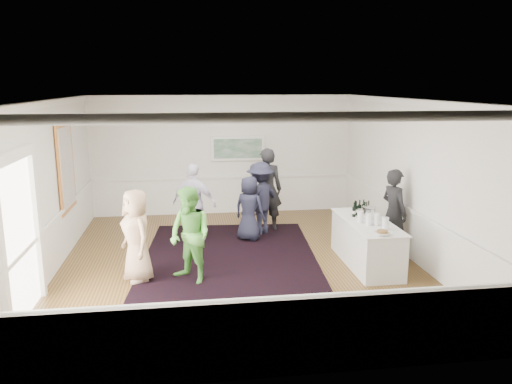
{
  "coord_description": "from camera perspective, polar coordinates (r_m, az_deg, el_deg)",
  "views": [
    {
      "loc": [
        -0.96,
        -9.35,
        3.49
      ],
      "look_at": [
        0.37,
        0.2,
        1.39
      ],
      "focal_mm": 35.0,
      "sensor_mm": 36.0,
      "label": 1
    }
  ],
  "objects": [
    {
      "name": "bartender",
      "position": [
        10.59,
        15.47,
        -2.28
      ],
      "size": [
        0.62,
        0.76,
        1.81
      ],
      "primitive_type": "imported",
      "rotation": [
        0.0,
        0.0,
        1.89
      ],
      "color": "black",
      "rests_on": "floor"
    },
    {
      "name": "wall_left",
      "position": [
        9.87,
        -22.69,
        0.29
      ],
      "size": [
        0.02,
        8.0,
        3.2
      ],
      "primitive_type": "cube",
      "color": "white",
      "rests_on": "floor"
    },
    {
      "name": "mirror",
      "position": [
        11.07,
        -20.87,
        2.7
      ],
      "size": [
        0.05,
        1.25,
        1.85
      ],
      "color": "#D8863F",
      "rests_on": "wall_left"
    },
    {
      "name": "nut_bowl",
      "position": [
        9.08,
        14.25,
        -4.53
      ],
      "size": [
        0.28,
        0.28,
        0.08
      ],
      "color": "white",
      "rests_on": "serving_table"
    },
    {
      "name": "wall_back",
      "position": [
        13.52,
        -3.8,
        4.24
      ],
      "size": [
        7.0,
        0.02,
        3.2
      ],
      "primitive_type": "cube",
      "color": "white",
      "rests_on": "floor"
    },
    {
      "name": "juice_pitchers",
      "position": [
        9.6,
        13.19,
        -3.05
      ],
      "size": [
        0.41,
        0.63,
        0.24
      ],
      "color": "#65AA3C",
      "rests_on": "serving_table"
    },
    {
      "name": "wall_front",
      "position": [
        5.75,
        2.12,
        -6.91
      ],
      "size": [
        7.0,
        0.02,
        3.2
      ],
      "primitive_type": "cube",
      "color": "white",
      "rests_on": "floor"
    },
    {
      "name": "wall_right",
      "position": [
        10.53,
        17.27,
        1.39
      ],
      "size": [
        0.02,
        8.0,
        3.2
      ],
      "primitive_type": "cube",
      "color": "white",
      "rests_on": "floor"
    },
    {
      "name": "wainscoting",
      "position": [
        9.86,
        -1.99,
        -5.36
      ],
      "size": [
        7.0,
        8.0,
        1.0
      ],
      "primitive_type": null,
      "color": "white",
      "rests_on": "floor"
    },
    {
      "name": "guest_lilac",
      "position": [
        11.11,
        -7.07,
        -1.31
      ],
      "size": [
        1.13,
        0.86,
        1.79
      ],
      "primitive_type": "imported",
      "rotation": [
        0.0,
        0.0,
        2.68
      ],
      "color": "silver",
      "rests_on": "floor"
    },
    {
      "name": "landscape_painting",
      "position": [
        13.47,
        -2.09,
        5.0
      ],
      "size": [
        1.44,
        0.06,
        0.66
      ],
      "color": "white",
      "rests_on": "wall_back"
    },
    {
      "name": "ceiling",
      "position": [
        9.4,
        -2.11,
        10.52
      ],
      "size": [
        7.0,
        8.0,
        0.02
      ],
      "primitive_type": "cube",
      "color": "white",
      "rests_on": "wall_back"
    },
    {
      "name": "guest_dark_b",
      "position": [
        11.96,
        1.23,
        0.3
      ],
      "size": [
        0.8,
        0.59,
        2.01
      ],
      "primitive_type": "imported",
      "rotation": [
        0.0,
        0.0,
        2.98
      ],
      "color": "black",
      "rests_on": "floor"
    },
    {
      "name": "guest_dark_a",
      "position": [
        11.65,
        0.48,
        -0.74
      ],
      "size": [
        1.27,
        1.19,
        1.72
      ],
      "primitive_type": "imported",
      "rotation": [
        0.0,
        0.0,
        3.8
      ],
      "color": "#1E1E32",
      "rests_on": "floor"
    },
    {
      "name": "guest_green",
      "position": [
        8.92,
        -7.54,
        -4.93
      ],
      "size": [
        1.05,
        1.06,
        1.73
      ],
      "primitive_type": "imported",
      "rotation": [
        0.0,
        0.0,
        -0.83
      ],
      "color": "#5DB548",
      "rests_on": "floor"
    },
    {
      "name": "floor",
      "position": [
        10.03,
        -1.97,
        -8.08
      ],
      "size": [
        8.0,
        8.0,
        0.0
      ],
      "primitive_type": "plane",
      "color": "brown",
      "rests_on": "ground"
    },
    {
      "name": "doorway",
      "position": [
        8.12,
        -25.51,
        -3.73
      ],
      "size": [
        0.1,
        1.78,
        2.56
      ],
      "color": "white",
      "rests_on": "wall_left"
    },
    {
      "name": "guest_navy",
      "position": [
        11.24,
        -0.77,
        -1.89
      ],
      "size": [
        0.86,
        0.8,
        1.47
      ],
      "primitive_type": "imported",
      "rotation": [
        0.0,
        0.0,
        2.52
      ],
      "color": "#1E1E32",
      "rests_on": "floor"
    },
    {
      "name": "guest_tan",
      "position": [
        9.16,
        -13.49,
        -4.86
      ],
      "size": [
        0.86,
        0.98,
        1.68
      ],
      "primitive_type": "imported",
      "rotation": [
        0.0,
        0.0,
        -1.08
      ],
      "color": "tan",
      "rests_on": "floor"
    },
    {
      "name": "serving_table",
      "position": [
        10.03,
        12.49,
        -5.68
      ],
      "size": [
        0.83,
        2.19,
        0.88
      ],
      "color": "silver",
      "rests_on": "floor"
    },
    {
      "name": "ice_bucket",
      "position": [
        10.04,
        12.76,
        -2.38
      ],
      "size": [
        0.26,
        0.26,
        0.24
      ],
      "primitive_type": "cylinder",
      "color": "silver",
      "rests_on": "serving_table"
    },
    {
      "name": "wine_bottles",
      "position": [
        10.28,
        11.91,
        -1.77
      ],
      "size": [
        0.41,
        0.28,
        0.31
      ],
      "color": "black",
      "rests_on": "serving_table"
    },
    {
      "name": "area_rug",
      "position": [
        10.39,
        -2.99,
        -7.29
      ],
      "size": [
        3.82,
        4.82,
        0.02
      ],
      "primitive_type": "cube",
      "rotation": [
        0.0,
        0.0,
        -0.08
      ],
      "color": "black",
      "rests_on": "floor"
    }
  ]
}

